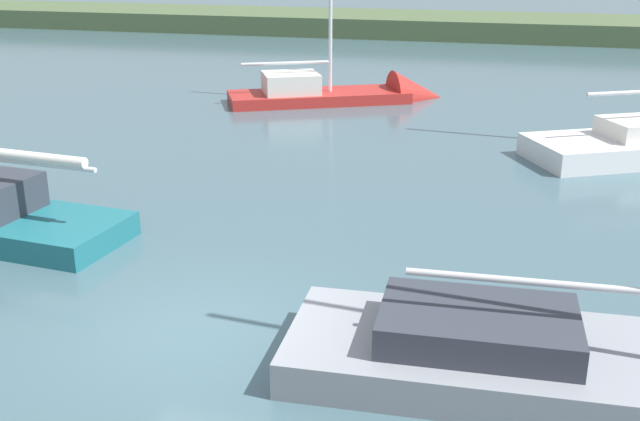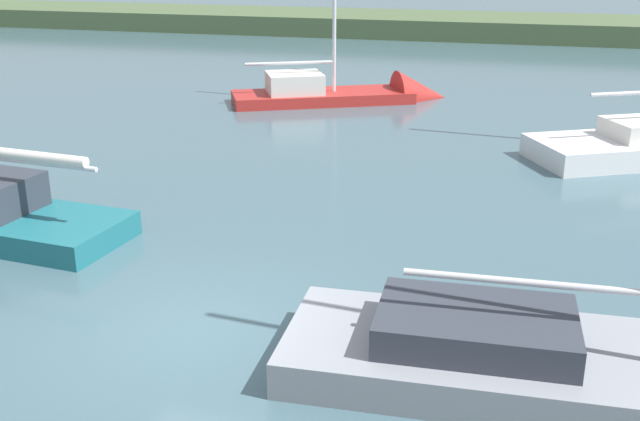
# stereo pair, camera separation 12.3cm
# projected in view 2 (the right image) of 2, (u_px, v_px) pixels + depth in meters

# --- Properties ---
(ground_plane) EXTENTS (200.00, 200.00, 0.00)m
(ground_plane) POSITION_uv_depth(u_px,v_px,m) (193.00, 330.00, 12.10)
(ground_plane) COLOR #42606B
(far_shoreline) EXTENTS (180.00, 8.00, 2.40)m
(far_shoreline) POSITION_uv_depth(u_px,v_px,m) (460.00, 35.00, 49.28)
(far_shoreline) COLOR #4C603D
(far_shoreline) RESTS_ON ground_plane
(sailboat_behind_pier) EXTENTS (8.30, 5.65, 8.89)m
(sailboat_behind_pier) POSITION_uv_depth(u_px,v_px,m) (359.00, 98.00, 29.17)
(sailboat_behind_pier) COLOR #B22823
(sailboat_behind_pier) RESTS_ON ground_plane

